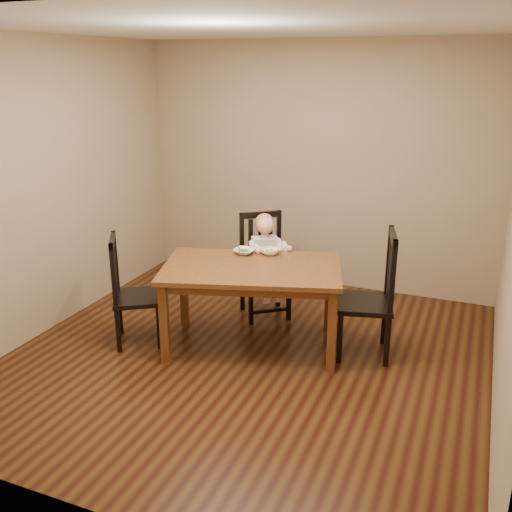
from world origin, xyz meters
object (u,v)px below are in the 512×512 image
at_px(chair_right, 372,297).
at_px(chair_left, 131,292).
at_px(dining_table, 251,276).
at_px(bowl_veg, 270,252).
at_px(chair_child, 264,267).
at_px(toddler, 265,255).
at_px(bowl_peas, 244,251).

bearing_deg(chair_right, chair_left, 92.17).
distance_m(dining_table, bowl_veg, 0.38).
relative_size(dining_table, chair_right, 1.55).
height_order(chair_child, bowl_veg, chair_child).
distance_m(chair_left, bowl_veg, 1.32).
bearing_deg(dining_table, chair_left, -162.68).
xyz_separation_m(chair_child, bowl_veg, (0.20, -0.35, 0.30)).
distance_m(chair_right, toddler, 1.22).
relative_size(dining_table, bowl_peas, 9.21).
relative_size(dining_table, toddler, 3.13).
bearing_deg(bowl_veg, dining_table, -95.20).
height_order(chair_right, bowl_peas, chair_right).
distance_m(chair_left, chair_right, 2.14).
distance_m(chair_child, bowl_veg, 0.50).
distance_m(dining_table, chair_child, 0.76).
distance_m(chair_child, chair_left, 1.36).
bearing_deg(toddler, bowl_veg, 81.46).
xyz_separation_m(chair_left, toddler, (0.91, 1.00, 0.16)).
bearing_deg(chair_left, chair_right, 73.19).
xyz_separation_m(dining_table, chair_child, (-0.17, 0.72, -0.18)).
bearing_deg(chair_left, toddler, 104.90).
relative_size(toddler, bowl_veg, 3.29).
xyz_separation_m(chair_right, bowl_veg, (-0.98, 0.10, 0.26)).
height_order(chair_child, chair_left, chair_child).
distance_m(chair_right, bowl_peas, 1.23).
bearing_deg(chair_left, chair_child, 107.07).
relative_size(chair_left, toddler, 1.81).
distance_m(toddler, bowl_peas, 0.42).
height_order(toddler, bowl_veg, toddler).
relative_size(chair_left, bowl_veg, 5.97).
height_order(dining_table, bowl_peas, bowl_peas).
xyz_separation_m(bowl_peas, bowl_veg, (0.22, 0.08, 0.00)).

